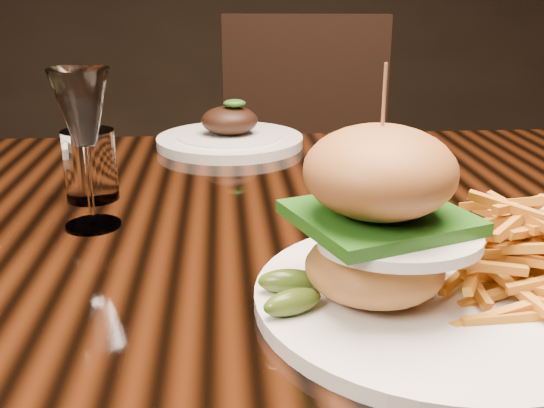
{
  "coord_description": "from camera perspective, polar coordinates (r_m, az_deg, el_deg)",
  "views": [
    {
      "loc": [
        -0.09,
        -0.78,
        1.04
      ],
      "look_at": [
        -0.04,
        -0.13,
        0.81
      ],
      "focal_mm": 42.0,
      "sensor_mm": 36.0,
      "label": 1
    }
  ],
  "objects": [
    {
      "name": "wine_glass",
      "position": [
        0.78,
        -16.65,
        7.84
      ],
      "size": [
        0.07,
        0.07,
        0.19
      ],
      "color": "white",
      "rests_on": "dining_table"
    },
    {
      "name": "dining_table",
      "position": [
        0.86,
        2.3,
        -5.52
      ],
      "size": [
        1.6,
        0.9,
        0.75
      ],
      "color": "black",
      "rests_on": "ground"
    },
    {
      "name": "chair_far",
      "position": [
        1.75,
        2.92,
        2.89
      ],
      "size": [
        0.51,
        0.52,
        0.95
      ],
      "rotation": [
        0.0,
        0.0,
        -0.12
      ],
      "color": "black",
      "rests_on": "ground"
    },
    {
      "name": "ramekin",
      "position": [
        0.9,
        11.48,
        1.44
      ],
      "size": [
        0.09,
        0.09,
        0.03
      ],
      "primitive_type": "cube",
      "rotation": [
        0.0,
        0.0,
        0.35
      ],
      "color": "silver",
      "rests_on": "dining_table"
    },
    {
      "name": "water_tumbler",
      "position": [
        0.91,
        -15.97,
        3.36
      ],
      "size": [
        0.07,
        0.07,
        0.1
      ],
      "primitive_type": "cylinder",
      "color": "white",
      "rests_on": "dining_table"
    },
    {
      "name": "far_dish",
      "position": [
        1.17,
        -3.8,
        6.01
      ],
      "size": [
        0.27,
        0.27,
        0.09
      ],
      "rotation": [
        0.0,
        0.0,
        0.43
      ],
      "color": "silver",
      "rests_on": "dining_table"
    },
    {
      "name": "burger_plate",
      "position": [
        0.59,
        14.71,
        -3.7
      ],
      "size": [
        0.34,
        0.34,
        0.22
      ],
      "rotation": [
        0.0,
        0.0,
        0.14
      ],
      "color": "silver",
      "rests_on": "dining_table"
    }
  ]
}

